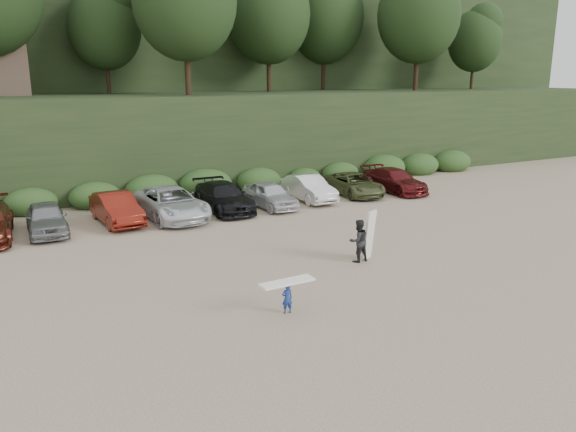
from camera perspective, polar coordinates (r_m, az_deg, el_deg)
ground at (r=22.06m, az=2.46°, el=-5.12°), size 120.00×120.00×0.00m
hillside_backdrop at (r=54.99m, az=-17.85°, el=17.64°), size 90.00×41.50×28.00m
parked_cars at (r=29.38m, az=-15.12°, el=0.85°), size 34.47×6.02×1.62m
child_surfer at (r=17.63m, az=-0.09°, el=-7.66°), size 1.80×0.58×1.07m
adult_surfer at (r=22.54m, az=7.25°, el=-2.45°), size 1.32×0.70×2.04m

